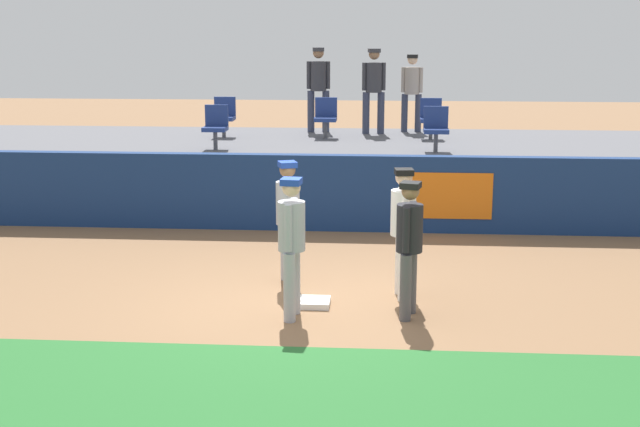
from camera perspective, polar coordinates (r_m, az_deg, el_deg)
name	(u,v)px	position (r m, az deg, el deg)	size (l,w,h in m)	color
ground_plane	(297,305)	(11.15, -1.53, -6.12)	(60.00, 60.00, 0.00)	#846042
grass_foreground_strip	(268,399)	(8.51, -3.50, -12.27)	(18.00, 2.80, 0.01)	#26662B
first_base	(314,303)	(11.12, -0.38, -5.96)	(0.40, 0.40, 0.08)	white
player_fielder_home	(403,224)	(11.26, 5.57, -0.69)	(0.36, 0.56, 1.73)	white
player_runner_visitor	(292,238)	(10.42, -1.90, -1.64)	(0.36, 0.49, 1.76)	#9EA3AD
player_coach_visitor	(288,213)	(11.83, -2.16, 0.01)	(0.42, 0.46, 1.73)	#9EA3AD
player_umpire	(409,240)	(10.51, 5.97, -1.75)	(0.39, 0.47, 1.70)	#4C4C51
field_wall	(321,193)	(14.98, 0.07, 1.40)	(18.00, 0.26, 1.34)	navy
bleacher_platform	(330,172)	(17.51, 0.64, 2.81)	(18.00, 4.80, 1.21)	#59595E
seat_back_center	(326,115)	(18.04, 0.38, 6.55)	(0.46, 0.44, 0.84)	#4C4C51
seat_front_left	(216,125)	(16.52, -6.96, 5.90)	(0.44, 0.44, 0.84)	#4C4C51
seat_back_left	(224,115)	(18.31, -6.41, 6.56)	(0.45, 0.44, 0.84)	#4C4C51
seat_back_right	(431,116)	(18.02, 7.40, 6.44)	(0.44, 0.44, 0.84)	#4C4C51
seat_front_right	(436,127)	(16.24, 7.74, 5.76)	(0.46, 0.44, 0.84)	#4C4C51
spectator_hooded	(412,87)	(19.14, 6.14, 8.36)	(0.47, 0.35, 1.69)	#33384C
spectator_capped	(318,83)	(19.01, -0.11, 8.67)	(0.52, 0.38, 1.85)	#33384C
spectator_casual	(374,85)	(18.72, 3.61, 8.56)	(0.51, 0.40, 1.83)	#33384C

